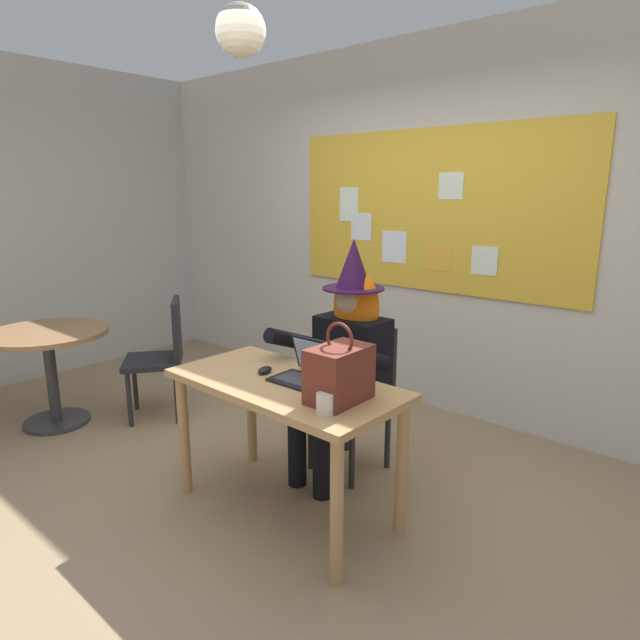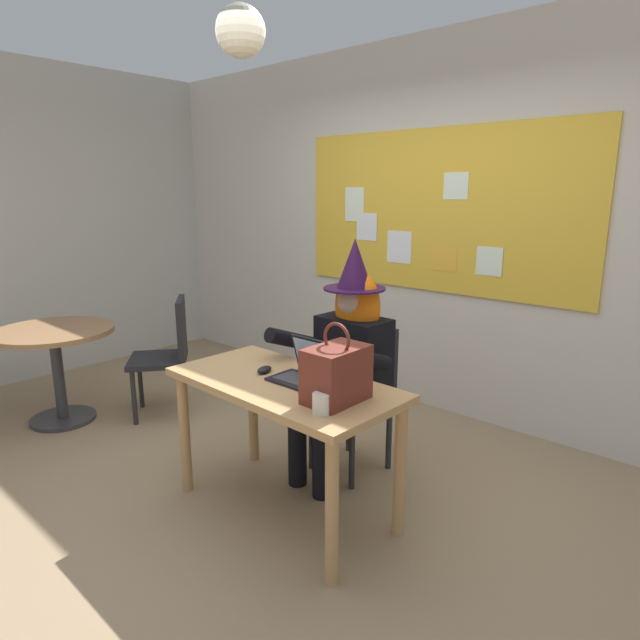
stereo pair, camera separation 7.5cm
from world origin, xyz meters
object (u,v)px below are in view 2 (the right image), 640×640
object	(u,v)px
chair_at_desk	(360,389)
coffee_mug	(321,404)
desk_main	(284,401)
person_costumed	(347,349)
side_table_round	(56,353)
handbag	(336,373)
computer_mouse	(264,370)
laptop	(307,371)
chair_spare_by_window	(168,350)

from	to	relation	value
chair_at_desk	coffee_mug	xyz separation A→B (m)	(0.45, -0.86, 0.29)
desk_main	person_costumed	bearing A→B (deg)	93.11
person_costumed	side_table_round	bearing A→B (deg)	-65.68
chair_at_desk	handbag	world-z (taller)	handbag
coffee_mug	side_table_round	xyz separation A→B (m)	(-2.53, -0.12, -0.26)
chair_at_desk	side_table_round	size ratio (longest dim) A/B	1.06
computer_mouse	laptop	bearing A→B (deg)	1.60
coffee_mug	chair_spare_by_window	bearing A→B (deg)	165.84
chair_at_desk	desk_main	bearing A→B (deg)	5.55
desk_main	computer_mouse	xyz separation A→B (m)	(-0.17, 0.02, 0.13)
side_table_round	laptop	bearing A→B (deg)	10.17
person_costumed	laptop	world-z (taller)	person_costumed
computer_mouse	chair_spare_by_window	xyz separation A→B (m)	(-1.44, 0.31, -0.25)
side_table_round	person_costumed	bearing A→B (deg)	22.43
coffee_mug	side_table_round	bearing A→B (deg)	-177.34
desk_main	chair_spare_by_window	bearing A→B (deg)	168.51
handbag	chair_spare_by_window	size ratio (longest dim) A/B	0.41
coffee_mug	side_table_round	world-z (taller)	coffee_mug
chair_spare_by_window	handbag	bearing A→B (deg)	118.21
person_costumed	handbag	world-z (taller)	person_costumed
computer_mouse	chair_spare_by_window	distance (m)	1.49
computer_mouse	desk_main	bearing A→B (deg)	-20.09
chair_at_desk	side_table_round	world-z (taller)	chair_at_desk
computer_mouse	coffee_mug	distance (m)	0.63
side_table_round	desk_main	bearing A→B (deg)	8.25
person_costumed	chair_spare_by_window	distance (m)	1.61
handbag	coffee_mug	world-z (taller)	handbag
chair_at_desk	handbag	size ratio (longest dim) A/B	2.38
coffee_mug	chair_at_desk	bearing A→B (deg)	117.76
desk_main	chair_at_desk	size ratio (longest dim) A/B	1.41
chair_spare_by_window	chair_at_desk	bearing A→B (deg)	140.66
chair_at_desk	person_costumed	bearing A→B (deg)	0.27
desk_main	laptop	distance (m)	0.20
chair_at_desk	person_costumed	xyz separation A→B (m)	(-0.01, -0.12, 0.29)
desk_main	side_table_round	xyz separation A→B (m)	(-2.10, -0.30, -0.10)
side_table_round	chair_spare_by_window	size ratio (longest dim) A/B	0.93
desk_main	side_table_round	bearing A→B (deg)	-171.75
person_costumed	handbag	bearing A→B (deg)	37.23
desk_main	computer_mouse	world-z (taller)	computer_mouse
chair_at_desk	handbag	xyz separation A→B (m)	(0.40, -0.70, 0.38)
desk_main	computer_mouse	size ratio (longest dim) A/B	12.18
computer_mouse	coffee_mug	xyz separation A→B (m)	(0.60, -0.21, 0.03)
person_costumed	laptop	bearing A→B (deg)	15.98
side_table_round	chair_spare_by_window	bearing A→B (deg)	51.70
laptop	computer_mouse	size ratio (longest dim) A/B	3.20
computer_mouse	person_costumed	bearing A→B (deg)	61.86
coffee_mug	computer_mouse	bearing A→B (deg)	160.97
chair_at_desk	side_table_round	xyz separation A→B (m)	(-2.08, -0.98, 0.03)
chair_at_desk	laptop	xyz separation A→B (m)	(0.11, -0.58, 0.29)
handbag	laptop	bearing A→B (deg)	158.59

